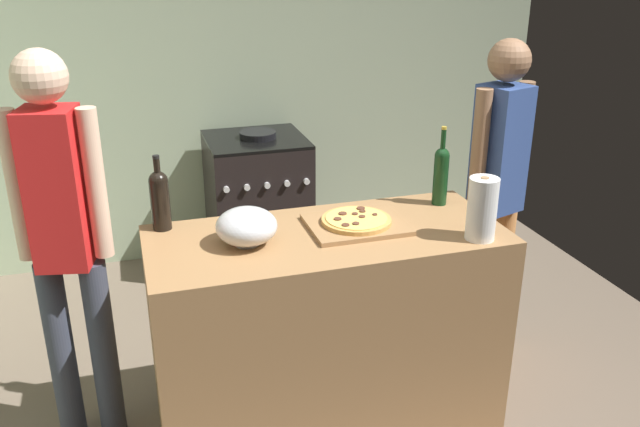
{
  "coord_description": "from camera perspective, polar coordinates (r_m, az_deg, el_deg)",
  "views": [
    {
      "loc": [
        -0.81,
        -1.74,
        2.03
      ],
      "look_at": [
        -0.06,
        0.74,
        0.98
      ],
      "focal_mm": 37.62,
      "sensor_mm": 36.0,
      "label": 1
    }
  ],
  "objects": [
    {
      "name": "cutting_board",
      "position": [
        2.79,
        3.1,
        -0.95
      ],
      "size": [
        0.4,
        0.32,
        0.02
      ],
      "primitive_type": "cube",
      "color": "#9E7247",
      "rests_on": "counter"
    },
    {
      "name": "mixing_bowl",
      "position": [
        2.62,
        -6.27,
        -1.1
      ],
      "size": [
        0.24,
        0.24,
        0.15
      ],
      "color": "#B2B2B7",
      "rests_on": "counter"
    },
    {
      "name": "kitchen_wall_rear",
      "position": [
        4.54,
        -6.56,
        12.66
      ],
      "size": [
        4.19,
        0.1,
        2.6
      ],
      "primitive_type": "cube",
      "color": "#99A889",
      "rests_on": "ground_plane"
    },
    {
      "name": "pizza",
      "position": [
        2.79,
        3.11,
        -0.55
      ],
      "size": [
        0.29,
        0.29,
        0.03
      ],
      "color": "tan",
      "rests_on": "cutting_board"
    },
    {
      "name": "counter",
      "position": [
        2.95,
        0.57,
        -10.04
      ],
      "size": [
        1.46,
        0.63,
        0.93
      ],
      "primitive_type": "cube",
      "color": "#9E7247",
      "rests_on": "ground_plane"
    },
    {
      "name": "person_in_stripes",
      "position": [
        2.82,
        -20.95,
        -1.56
      ],
      "size": [
        0.36,
        0.24,
        1.69
      ],
      "color": "#383D4C",
      "rests_on": "ground_plane"
    },
    {
      "name": "ground_plane",
      "position": [
        3.76,
        -1.73,
        -10.84
      ],
      "size": [
        4.19,
        3.22,
        0.02
      ],
      "primitive_type": "cube",
      "color": "#6B5B4C"
    },
    {
      "name": "paper_towel_roll",
      "position": [
        2.71,
        13.62,
        0.39
      ],
      "size": [
        0.12,
        0.12,
        0.26
      ],
      "color": "white",
      "rests_on": "counter"
    },
    {
      "name": "person_in_red",
      "position": [
        3.37,
        14.77,
        2.34
      ],
      "size": [
        0.35,
        0.25,
        1.64
      ],
      "color": "#D88C4C",
      "rests_on": "ground_plane"
    },
    {
      "name": "wine_bottle_green",
      "position": [
        2.8,
        -13.48,
        1.34
      ],
      "size": [
        0.08,
        0.08,
        0.32
      ],
      "color": "black",
      "rests_on": "counter"
    },
    {
      "name": "wine_bottle_clear",
      "position": [
        3.04,
        10.25,
        3.41
      ],
      "size": [
        0.07,
        0.07,
        0.36
      ],
      "color": "#143819",
      "rests_on": "counter"
    },
    {
      "name": "stove",
      "position": [
        4.38,
        -5.3,
        0.83
      ],
      "size": [
        0.61,
        0.61,
        0.94
      ],
      "color": "black",
      "rests_on": "ground_plane"
    }
  ]
}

